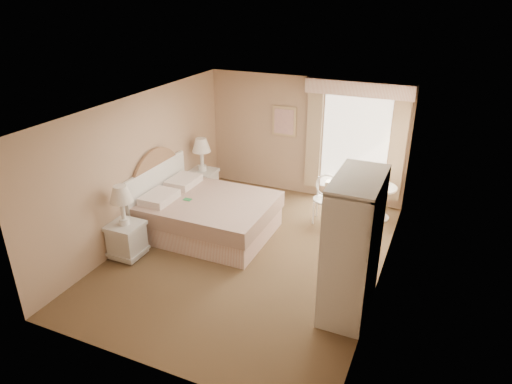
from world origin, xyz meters
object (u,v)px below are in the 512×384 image
at_px(nightstand_far, 203,176).
at_px(cafe_chair, 325,195).
at_px(round_table, 379,197).
at_px(armoire, 352,257).
at_px(nightstand_near, 126,231).
at_px(bed, 203,213).

relative_size(nightstand_far, cafe_chair, 1.43).
distance_m(round_table, armoire, 2.94).
xyz_separation_m(nightstand_near, armoire, (3.65, 0.15, 0.34)).
relative_size(cafe_chair, armoire, 0.46).
relative_size(nightstand_near, armoire, 0.64).
bearing_deg(nightstand_far, bed, -60.55).
xyz_separation_m(nightstand_far, cafe_chair, (2.63, 0.04, 0.04)).
relative_size(nightstand_near, round_table, 1.90).
relative_size(bed, armoire, 1.15).
bearing_deg(bed, nightstand_near, -120.46).
height_order(nightstand_near, armoire, armoire).
xyz_separation_m(nightstand_near, round_table, (3.55, 3.07, -0.03)).
relative_size(nightstand_near, nightstand_far, 0.97).
height_order(bed, nightstand_near, bed).
bearing_deg(bed, round_table, 33.00).
bearing_deg(nightstand_far, cafe_chair, 0.83).
bearing_deg(cafe_chair, bed, -150.30).
bearing_deg(armoire, nightstand_far, 146.99).
xyz_separation_m(bed, nightstand_near, (-0.73, -1.24, 0.10)).
height_order(nightstand_far, armoire, armoire).
relative_size(bed, round_table, 3.43).
distance_m(bed, nightstand_near, 1.44).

